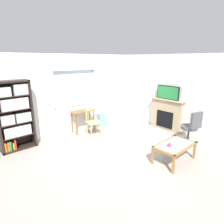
{
  "coord_description": "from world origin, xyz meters",
  "views": [
    {
      "loc": [
        -3.28,
        -3.23,
        2.44
      ],
      "look_at": [
        0.02,
        0.45,
        1.05
      ],
      "focal_mm": 30.33,
      "sensor_mm": 36.0,
      "label": 1
    }
  ],
  "objects_px": {
    "wooden_chair": "(93,122)",
    "fireplace": "(166,114)",
    "plastic_drawer_unit": "(100,119)",
    "coffee_table": "(175,147)",
    "tv": "(168,93)",
    "sippy_cup": "(169,145)",
    "bookshelf": "(14,114)",
    "office_chair": "(192,126)",
    "desk_under_window": "(83,115)"
  },
  "relations": [
    {
      "from": "plastic_drawer_unit",
      "to": "coffee_table",
      "type": "bearing_deg",
      "value": -94.54
    },
    {
      "from": "plastic_drawer_unit",
      "to": "bookshelf",
      "type": "bearing_deg",
      "value": 178.9
    },
    {
      "from": "bookshelf",
      "to": "wooden_chair",
      "type": "xyz_separation_m",
      "value": [
        2.15,
        -0.62,
        -0.55
      ]
    },
    {
      "from": "office_chair",
      "to": "fireplace",
      "type": "bearing_deg",
      "value": 67.55
    },
    {
      "from": "desk_under_window",
      "to": "fireplace",
      "type": "height_order",
      "value": "fireplace"
    },
    {
      "from": "plastic_drawer_unit",
      "to": "coffee_table",
      "type": "relative_size",
      "value": 0.49
    },
    {
      "from": "wooden_chair",
      "to": "plastic_drawer_unit",
      "type": "xyz_separation_m",
      "value": [
        0.75,
        0.56,
        -0.21
      ]
    },
    {
      "from": "office_chair",
      "to": "sippy_cup",
      "type": "bearing_deg",
      "value": -172.77
    },
    {
      "from": "plastic_drawer_unit",
      "to": "fireplace",
      "type": "bearing_deg",
      "value": -51.32
    },
    {
      "from": "desk_under_window",
      "to": "sippy_cup",
      "type": "bearing_deg",
      "value": -83.95
    },
    {
      "from": "fireplace",
      "to": "tv",
      "type": "bearing_deg",
      "value": 180.0
    },
    {
      "from": "wooden_chair",
      "to": "fireplace",
      "type": "height_order",
      "value": "fireplace"
    },
    {
      "from": "bookshelf",
      "to": "plastic_drawer_unit",
      "type": "distance_m",
      "value": 3.0
    },
    {
      "from": "plastic_drawer_unit",
      "to": "office_chair",
      "type": "bearing_deg",
      "value": -71.43
    },
    {
      "from": "plastic_drawer_unit",
      "to": "sippy_cup",
      "type": "relative_size",
      "value": 5.69
    },
    {
      "from": "plastic_drawer_unit",
      "to": "tv",
      "type": "height_order",
      "value": "tv"
    },
    {
      "from": "bookshelf",
      "to": "sippy_cup",
      "type": "height_order",
      "value": "bookshelf"
    },
    {
      "from": "desk_under_window",
      "to": "plastic_drawer_unit",
      "type": "distance_m",
      "value": 0.87
    },
    {
      "from": "desk_under_window",
      "to": "tv",
      "type": "relative_size",
      "value": 0.98
    },
    {
      "from": "tv",
      "to": "sippy_cup",
      "type": "distance_m",
      "value": 2.51
    },
    {
      "from": "fireplace",
      "to": "office_chair",
      "type": "relative_size",
      "value": 1.25
    },
    {
      "from": "office_chair",
      "to": "coffee_table",
      "type": "relative_size",
      "value": 0.96
    },
    {
      "from": "bookshelf",
      "to": "office_chair",
      "type": "relative_size",
      "value": 1.91
    },
    {
      "from": "desk_under_window",
      "to": "tv",
      "type": "height_order",
      "value": "tv"
    },
    {
      "from": "coffee_table",
      "to": "bookshelf",
      "type": "bearing_deg",
      "value": 128.84
    },
    {
      "from": "fireplace",
      "to": "plastic_drawer_unit",
      "type": "bearing_deg",
      "value": 128.68
    },
    {
      "from": "office_chair",
      "to": "tv",
      "type": "bearing_deg",
      "value": 68.32
    },
    {
      "from": "desk_under_window",
      "to": "sippy_cup",
      "type": "height_order",
      "value": "desk_under_window"
    },
    {
      "from": "desk_under_window",
      "to": "plastic_drawer_unit",
      "type": "height_order",
      "value": "desk_under_window"
    },
    {
      "from": "coffee_table",
      "to": "plastic_drawer_unit",
      "type": "bearing_deg",
      "value": 85.46
    },
    {
      "from": "wooden_chair",
      "to": "sippy_cup",
      "type": "xyz_separation_m",
      "value": [
        0.28,
        -2.65,
        0.02
      ]
    },
    {
      "from": "wooden_chair",
      "to": "tv",
      "type": "distance_m",
      "value": 2.72
    },
    {
      "from": "bookshelf",
      "to": "coffee_table",
      "type": "bearing_deg",
      "value": -51.16
    },
    {
      "from": "desk_under_window",
      "to": "plastic_drawer_unit",
      "type": "xyz_separation_m",
      "value": [
        0.8,
        0.05,
        -0.34
      ]
    },
    {
      "from": "office_chair",
      "to": "coffee_table",
      "type": "bearing_deg",
      "value": -170.64
    },
    {
      "from": "desk_under_window",
      "to": "wooden_chair",
      "type": "bearing_deg",
      "value": -84.14
    },
    {
      "from": "bookshelf",
      "to": "sippy_cup",
      "type": "xyz_separation_m",
      "value": [
        2.43,
        -3.27,
        -0.53
      ]
    },
    {
      "from": "desk_under_window",
      "to": "office_chair",
      "type": "relative_size",
      "value": 0.81
    },
    {
      "from": "desk_under_window",
      "to": "wooden_chair",
      "type": "distance_m",
      "value": 0.53
    },
    {
      "from": "plastic_drawer_unit",
      "to": "office_chair",
      "type": "height_order",
      "value": "office_chair"
    },
    {
      "from": "bookshelf",
      "to": "office_chair",
      "type": "height_order",
      "value": "bookshelf"
    },
    {
      "from": "office_chair",
      "to": "sippy_cup",
      "type": "relative_size",
      "value": 11.11
    },
    {
      "from": "tv",
      "to": "coffee_table",
      "type": "xyz_separation_m",
      "value": [
        -1.73,
        -1.37,
        -0.96
      ]
    },
    {
      "from": "wooden_chair",
      "to": "fireplace",
      "type": "distance_m",
      "value": 2.6
    },
    {
      "from": "fireplace",
      "to": "coffee_table",
      "type": "relative_size",
      "value": 1.2
    },
    {
      "from": "plastic_drawer_unit",
      "to": "sippy_cup",
      "type": "height_order",
      "value": "sippy_cup"
    },
    {
      "from": "bookshelf",
      "to": "tv",
      "type": "xyz_separation_m",
      "value": [
        4.38,
        -1.92,
        0.33
      ]
    },
    {
      "from": "sippy_cup",
      "to": "coffee_table",
      "type": "bearing_deg",
      "value": -5.74
    },
    {
      "from": "plastic_drawer_unit",
      "to": "fireplace",
      "type": "xyz_separation_m",
      "value": [
        1.49,
        -1.87,
        0.3
      ]
    },
    {
      "from": "bookshelf",
      "to": "wooden_chair",
      "type": "distance_m",
      "value": 2.31
    }
  ]
}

